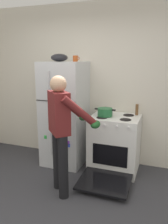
% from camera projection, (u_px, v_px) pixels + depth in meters
% --- Properties ---
extents(kitchen_wall_back, '(6.00, 0.10, 2.70)m').
position_uv_depth(kitchen_wall_back, '(93.00, 84.00, 4.01)').
color(kitchen_wall_back, silver).
rests_on(kitchen_wall_back, ground).
extents(refrigerator, '(0.68, 0.72, 1.75)m').
position_uv_depth(refrigerator, '(65.00, 114.00, 3.90)').
color(refrigerator, silver).
rests_on(refrigerator, ground).
extents(stove_range, '(0.76, 1.22, 0.91)m').
position_uv_depth(stove_range, '(114.00, 144.00, 3.69)').
color(stove_range, white).
rests_on(stove_range, ground).
extents(person_cook, '(0.70, 0.72, 1.60)m').
position_uv_depth(person_cook, '(62.00, 125.00, 2.96)').
color(person_cook, black).
rests_on(person_cook, ground).
extents(red_pot, '(0.33, 0.23, 0.13)m').
position_uv_depth(red_pot, '(105.00, 112.00, 3.59)').
color(red_pot, '#236638').
rests_on(red_pot, stove_range).
extents(coffee_mug, '(0.11, 0.08, 0.10)m').
position_uv_depth(coffee_mug, '(75.00, 59.00, 3.67)').
color(coffee_mug, '#B24C1E').
rests_on(coffee_mug, refrigerator).
extents(pepper_mill, '(0.05, 0.05, 0.17)m').
position_uv_depth(pepper_mill, '(137.00, 110.00, 3.66)').
color(pepper_mill, brown).
rests_on(pepper_mill, stove_range).
extents(mixing_bowl, '(0.28, 0.28, 0.12)m').
position_uv_depth(mixing_bowl, '(59.00, 58.00, 3.70)').
color(mixing_bowl, black).
rests_on(mixing_bowl, refrigerator).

